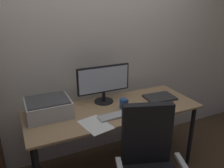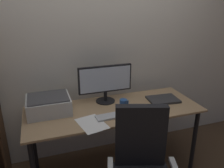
% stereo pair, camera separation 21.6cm
% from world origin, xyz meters
% --- Properties ---
extents(ground_plane, '(12.00, 12.00, 0.00)m').
position_xyz_m(ground_plane, '(0.00, 0.00, 0.00)').
color(ground_plane, '#4C3826').
extents(back_wall, '(6.40, 0.10, 2.60)m').
position_xyz_m(back_wall, '(0.00, 0.50, 1.30)').
color(back_wall, silver).
rests_on(back_wall, ground).
extents(desk, '(1.72, 0.66, 0.74)m').
position_xyz_m(desk, '(0.00, 0.00, 0.66)').
color(desk, tan).
rests_on(desk, ground).
extents(monitor, '(0.56, 0.20, 0.39)m').
position_xyz_m(monitor, '(-0.03, 0.19, 0.97)').
color(monitor, black).
rests_on(monitor, desk).
extents(keyboard, '(0.30, 0.12, 0.02)m').
position_xyz_m(keyboard, '(-0.08, -0.16, 0.75)').
color(keyboard, '#B7BABC').
rests_on(keyboard, desk).
extents(mouse, '(0.06, 0.10, 0.03)m').
position_xyz_m(mouse, '(0.11, -0.18, 0.76)').
color(mouse, black).
rests_on(mouse, desk).
extents(coffee_mug, '(0.09, 0.07, 0.10)m').
position_xyz_m(coffee_mug, '(0.09, -0.03, 0.79)').
color(coffee_mug, '#285193').
rests_on(coffee_mug, desk).
extents(laptop, '(0.34, 0.26, 0.02)m').
position_xyz_m(laptop, '(0.56, 0.02, 0.75)').
color(laptop, '#2D2D30').
rests_on(laptop, desk).
extents(printer, '(0.40, 0.34, 0.16)m').
position_xyz_m(printer, '(-0.61, 0.13, 0.82)').
color(printer, silver).
rests_on(printer, desk).
extents(paper_sheet, '(0.27, 0.33, 0.00)m').
position_xyz_m(paper_sheet, '(-0.28, -0.22, 0.74)').
color(paper_sheet, white).
rests_on(paper_sheet, desk).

